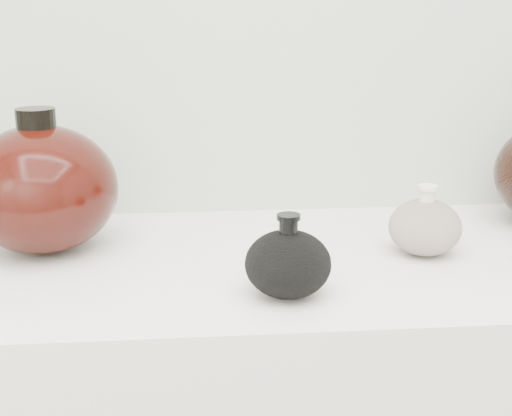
{
  "coord_description": "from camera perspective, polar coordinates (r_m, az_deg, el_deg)",
  "views": [
    {
      "loc": [
        -0.12,
        -0.03,
        1.26
      ],
      "look_at": [
        -0.04,
        0.92,
        0.99
      ],
      "focal_mm": 50.0,
      "sensor_mm": 36.0,
      "label": 1
    }
  ],
  "objects": [
    {
      "name": "cream_gourd_vase",
      "position": [
        1.09,
        13.36,
        -1.45
      ],
      "size": [
        0.13,
        0.13,
        0.11
      ],
      "color": "beige",
      "rests_on": "display_counter"
    },
    {
      "name": "left_round_pot",
      "position": [
        1.11,
        -16.77,
        1.51
      ],
      "size": [
        0.29,
        0.29,
        0.22
      ],
      "color": "black",
      "rests_on": "display_counter"
    },
    {
      "name": "black_gourd_vase",
      "position": [
        0.91,
        2.57,
        -4.43
      ],
      "size": [
        0.13,
        0.13,
        0.11
      ],
      "color": "black",
      "rests_on": "display_counter"
    }
  ]
}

